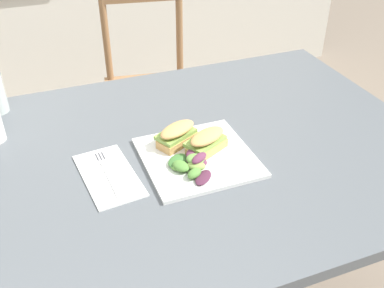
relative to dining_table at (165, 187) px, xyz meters
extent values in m
cube|color=#51565B|center=(0.00, 0.00, 0.10)|extent=(1.43, 0.93, 0.03)
cube|color=#2D2D33|center=(0.64, 0.39, -0.27)|extent=(0.07, 0.07, 0.71)
cylinder|color=#8E6642|center=(0.02, 0.73, -0.41)|extent=(0.03, 0.03, 0.43)
cylinder|color=#8E6642|center=(0.35, 0.67, -0.41)|extent=(0.03, 0.03, 0.43)
cylinder|color=#8E6642|center=(0.07, 1.06, -0.41)|extent=(0.03, 0.03, 0.43)
cylinder|color=#8E6642|center=(0.41, 1.01, -0.41)|extent=(0.03, 0.03, 0.43)
cube|color=#8E6642|center=(0.21, 0.87, -0.19)|extent=(0.46, 0.46, 0.02)
cylinder|color=#8E6642|center=(0.07, 1.07, 0.03)|extent=(0.03, 0.03, 0.42)
cylinder|color=#8E6642|center=(0.41, 1.02, 0.03)|extent=(0.03, 0.03, 0.42)
cube|color=white|center=(0.07, -0.05, 0.12)|extent=(0.27, 0.27, 0.01)
cube|color=tan|center=(0.10, -0.04, 0.13)|extent=(0.12, 0.09, 0.02)
cube|color=#84A84C|center=(0.10, -0.04, 0.15)|extent=(0.12, 0.10, 0.01)
ellipsoid|color=tan|center=(0.10, -0.04, 0.16)|extent=(0.12, 0.10, 0.02)
cube|color=tan|center=(0.05, 0.02, 0.13)|extent=(0.12, 0.09, 0.02)
cube|color=#84A84C|center=(0.04, 0.02, 0.15)|extent=(0.12, 0.10, 0.01)
ellipsoid|color=tan|center=(0.05, 0.02, 0.16)|extent=(0.12, 0.10, 0.02)
ellipsoid|color=#518438|center=(0.06, -0.09, 0.13)|extent=(0.06, 0.07, 0.02)
ellipsoid|color=#4C2338|center=(0.05, -0.14, 0.13)|extent=(0.07, 0.07, 0.01)
ellipsoid|color=#518438|center=(0.02, -0.09, 0.13)|extent=(0.05, 0.06, 0.02)
ellipsoid|color=#3D7033|center=(0.02, -0.06, 0.13)|extent=(0.07, 0.07, 0.01)
ellipsoid|color=#518438|center=(0.04, -0.13, 0.13)|extent=(0.05, 0.04, 0.02)
ellipsoid|color=#6B9E47|center=(0.01, -0.08, 0.13)|extent=(0.05, 0.05, 0.01)
ellipsoid|color=#602D47|center=(0.06, -0.10, 0.15)|extent=(0.06, 0.05, 0.02)
ellipsoid|color=#602D47|center=(0.05, -0.07, 0.14)|extent=(0.04, 0.05, 0.01)
ellipsoid|color=#84A84C|center=(0.05, -0.11, 0.14)|extent=(0.05, 0.05, 0.02)
ellipsoid|color=#6B9E47|center=(0.05, -0.09, 0.14)|extent=(0.06, 0.06, 0.02)
ellipsoid|color=#602D47|center=(0.06, -0.09, 0.14)|extent=(0.07, 0.07, 0.01)
cube|color=white|center=(-0.15, -0.04, 0.11)|extent=(0.14, 0.24, 0.00)
cube|color=silver|center=(-0.15, -0.06, 0.12)|extent=(0.02, 0.14, 0.00)
cube|color=silver|center=(-0.15, 0.03, 0.12)|extent=(0.03, 0.05, 0.00)
cube|color=#38383D|center=(-0.15, 0.04, 0.12)|extent=(0.00, 0.03, 0.00)
cube|color=#38383D|center=(-0.15, 0.04, 0.12)|extent=(0.00, 0.03, 0.00)
cube|color=#38383D|center=(-0.16, 0.04, 0.12)|extent=(0.00, 0.03, 0.00)
camera|label=1|loc=(-0.27, -0.90, 0.78)|focal=42.06mm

